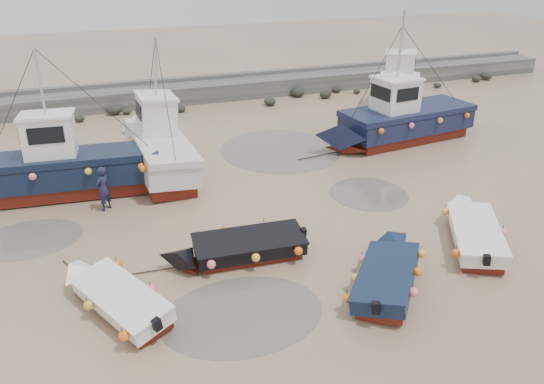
{
  "coord_description": "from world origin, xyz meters",
  "views": [
    {
      "loc": [
        -7.09,
        -14.15,
        9.89
      ],
      "look_at": [
        -0.72,
        2.98,
        1.4
      ],
      "focal_mm": 35.0,
      "sensor_mm": 36.0,
      "label": 1
    }
  ],
  "objects": [
    {
      "name": "ground",
      "position": [
        0.0,
        0.0,
        0.0
      ],
      "size": [
        120.0,
        120.0,
        0.0
      ],
      "primitive_type": "plane",
      "color": "tan",
      "rests_on": "ground"
    },
    {
      "name": "person",
      "position": [
        -6.7,
        6.6,
        0.0
      ],
      "size": [
        0.8,
        0.8,
        1.88
      ],
      "primitive_type": "imported",
      "rotation": [
        0.0,
        0.0,
        3.93
      ],
      "color": "#1B1C3B",
      "rests_on": "ground"
    },
    {
      "name": "cabin_boat_2",
      "position": [
        9.15,
        9.66,
        1.32
      ],
      "size": [
        10.83,
        3.81,
        6.22
      ],
      "rotation": [
        0.0,
        0.0,
        1.69
      ],
      "color": "maroon",
      "rests_on": "ground"
    },
    {
      "name": "dinghy_1",
      "position": [
        1.36,
        -2.23,
        0.55
      ],
      "size": [
        4.43,
        5.0,
        1.43
      ],
      "rotation": [
        0.0,
        0.0,
        -0.71
      ],
      "color": "maroon",
      "rests_on": "ground"
    },
    {
      "name": "cabin_boat_0",
      "position": [
        -8.19,
        8.68,
        1.34
      ],
      "size": [
        10.03,
        3.43,
        6.22
      ],
      "rotation": [
        0.0,
        0.0,
        1.47
      ],
      "color": "maroon",
      "rests_on": "ground"
    },
    {
      "name": "cabin_boat_3",
      "position": [
        13.07,
        15.71,
        1.36
      ],
      "size": [
        6.51,
        8.51,
        6.22
      ],
      "rotation": [
        0.0,
        0.0,
        -0.61
      ],
      "color": "maroon",
      "rests_on": "ground"
    },
    {
      "name": "dinghy_4",
      "position": [
        -2.68,
        1.02,
        0.55
      ],
      "size": [
        6.18,
        2.17,
        1.43
      ],
      "rotation": [
        0.0,
        0.0,
        1.5
      ],
      "color": "maroon",
      "rests_on": "ground"
    },
    {
      "name": "puddle_a",
      "position": [
        -3.49,
        -1.94,
        0.0
      ],
      "size": [
        4.93,
        4.93,
        0.01
      ],
      "primitive_type": "cylinder",
      "color": "#625950",
      "rests_on": "ground"
    },
    {
      "name": "dinghy_3",
      "position": [
        5.75,
        -0.88,
        0.54
      ],
      "size": [
        3.92,
        5.79,
        1.43
      ],
      "rotation": [
        0.0,
        0.0,
        -0.54
      ],
      "color": "maroon",
      "rests_on": "ground"
    },
    {
      "name": "cabin_boat_1",
      "position": [
        -4.0,
        10.08,
        1.35
      ],
      "size": [
        2.88,
        9.93,
        6.22
      ],
      "rotation": [
        0.0,
        0.0,
        0.04
      ],
      "color": "maroon",
      "rests_on": "ground"
    },
    {
      "name": "dinghy_0",
      "position": [
        -6.87,
        -0.37,
        0.55
      ],
      "size": [
        3.12,
        5.59,
        1.43
      ],
      "rotation": [
        0.0,
        0.0,
        0.44
      ],
      "color": "maroon",
      "rests_on": "ground"
    },
    {
      "name": "puddle_b",
      "position": [
        4.27,
        4.15,
        0.0
      ],
      "size": [
        3.39,
        3.39,
        0.01
      ],
      "primitive_type": "cylinder",
      "color": "#625950",
      "rests_on": "ground"
    },
    {
      "name": "seawall",
      "position": [
        0.05,
        21.99,
        0.63
      ],
      "size": [
        60.0,
        4.92,
        1.5
      ],
      "color": "slate",
      "rests_on": "ground"
    },
    {
      "name": "puddle_c",
      "position": [
        -9.58,
        5.06,
        0.0
      ],
      "size": [
        3.83,
        3.83,
        0.01
      ],
      "primitive_type": "cylinder",
      "color": "#625950",
      "rests_on": "ground"
    },
    {
      "name": "puddle_d",
      "position": [
        2.59,
        10.69,
        0.0
      ],
      "size": [
        6.39,
        6.39,
        0.01
      ],
      "primitive_type": "cylinder",
      "color": "#625950",
      "rests_on": "ground"
    }
  ]
}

